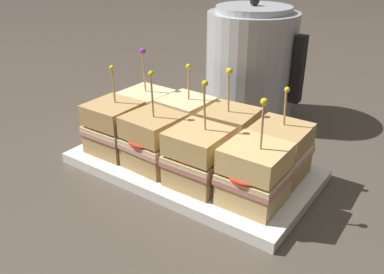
{
  "coord_description": "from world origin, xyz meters",
  "views": [
    {
      "loc": [
        0.35,
        -0.5,
        0.36
      ],
      "look_at": [
        0.0,
        0.0,
        0.07
      ],
      "focal_mm": 38.0,
      "sensor_mm": 36.0,
      "label": 1
    }
  ],
  "objects_px": {
    "sandwich_front_far_left": "(114,127)",
    "sandwich_back_far_left": "(147,112)",
    "sandwich_back_center_left": "(186,122)",
    "sandwich_back_far_right": "(279,151)",
    "serving_platter": "(192,166)",
    "sandwich_front_center_left": "(154,141)",
    "sandwich_front_far_right": "(254,175)",
    "sandwich_front_center_right": "(198,157)",
    "kettle_steel": "(251,65)",
    "sandwich_back_center_right": "(229,135)"
  },
  "relations": [
    {
      "from": "sandwich_back_far_left",
      "to": "kettle_steel",
      "type": "height_order",
      "value": "kettle_steel"
    },
    {
      "from": "sandwich_front_center_left",
      "to": "sandwich_front_far_right",
      "type": "distance_m",
      "value": 0.19
    },
    {
      "from": "sandwich_back_far_left",
      "to": "kettle_steel",
      "type": "relative_size",
      "value": 0.64
    },
    {
      "from": "sandwich_back_center_right",
      "to": "kettle_steel",
      "type": "bearing_deg",
      "value": 110.24
    },
    {
      "from": "serving_platter",
      "to": "kettle_steel",
      "type": "height_order",
      "value": "kettle_steel"
    },
    {
      "from": "sandwich_back_center_right",
      "to": "serving_platter",
      "type": "bearing_deg",
      "value": -134.34
    },
    {
      "from": "sandwich_front_far_left",
      "to": "sandwich_back_center_left",
      "type": "height_order",
      "value": "sandwich_front_far_left"
    },
    {
      "from": "sandwich_front_far_left",
      "to": "sandwich_back_center_left",
      "type": "bearing_deg",
      "value": 45.54
    },
    {
      "from": "sandwich_back_far_right",
      "to": "kettle_steel",
      "type": "bearing_deg",
      "value": 127.7
    },
    {
      "from": "kettle_steel",
      "to": "sandwich_back_center_left",
      "type": "bearing_deg",
      "value": -92.02
    },
    {
      "from": "sandwich_back_center_left",
      "to": "sandwich_back_far_right",
      "type": "bearing_deg",
      "value": -0.26
    },
    {
      "from": "serving_platter",
      "to": "sandwich_back_center_right",
      "type": "relative_size",
      "value": 2.52
    },
    {
      "from": "sandwich_back_far_left",
      "to": "sandwich_front_center_left",
      "type": "bearing_deg",
      "value": -43.49
    },
    {
      "from": "sandwich_back_center_left",
      "to": "sandwich_back_far_left",
      "type": "bearing_deg",
      "value": -178.3
    },
    {
      "from": "sandwich_front_far_left",
      "to": "sandwich_back_far_right",
      "type": "height_order",
      "value": "sandwich_front_far_left"
    },
    {
      "from": "sandwich_front_center_left",
      "to": "sandwich_front_center_right",
      "type": "height_order",
      "value": "same"
    },
    {
      "from": "sandwich_front_center_left",
      "to": "sandwich_front_center_right",
      "type": "bearing_deg",
      "value": -2.17
    },
    {
      "from": "sandwich_front_center_left",
      "to": "serving_platter",
      "type": "bearing_deg",
      "value": 43.7
    },
    {
      "from": "sandwich_front_far_left",
      "to": "sandwich_back_far_left",
      "type": "relative_size",
      "value": 0.93
    },
    {
      "from": "serving_platter",
      "to": "sandwich_back_far_left",
      "type": "xyz_separation_m",
      "value": [
        -0.14,
        0.04,
        0.05
      ]
    },
    {
      "from": "serving_platter",
      "to": "sandwich_back_far_right",
      "type": "distance_m",
      "value": 0.15
    },
    {
      "from": "sandwich_front_far_right",
      "to": "sandwich_back_far_right",
      "type": "xyz_separation_m",
      "value": [
        -0.0,
        0.09,
        -0.0
      ]
    },
    {
      "from": "sandwich_front_far_left",
      "to": "sandwich_back_center_right",
      "type": "distance_m",
      "value": 0.2
    },
    {
      "from": "sandwich_back_far_left",
      "to": "sandwich_back_far_right",
      "type": "bearing_deg",
      "value": 0.39
    },
    {
      "from": "sandwich_back_far_left",
      "to": "sandwich_front_far_left",
      "type": "bearing_deg",
      "value": -88.48
    },
    {
      "from": "sandwich_front_center_left",
      "to": "sandwich_back_center_right",
      "type": "relative_size",
      "value": 1.01
    },
    {
      "from": "kettle_steel",
      "to": "sandwich_front_far_left",
      "type": "bearing_deg",
      "value": -107.06
    },
    {
      "from": "sandwich_front_center_left",
      "to": "sandwich_back_center_right",
      "type": "bearing_deg",
      "value": 44.68
    },
    {
      "from": "sandwich_front_center_right",
      "to": "sandwich_back_center_right",
      "type": "height_order",
      "value": "sandwich_front_center_right"
    },
    {
      "from": "serving_platter",
      "to": "sandwich_front_center_left",
      "type": "distance_m",
      "value": 0.08
    },
    {
      "from": "sandwich_back_far_left",
      "to": "serving_platter",
      "type": "bearing_deg",
      "value": -17.71
    },
    {
      "from": "sandwich_front_far_right",
      "to": "sandwich_back_far_right",
      "type": "bearing_deg",
      "value": 91.77
    },
    {
      "from": "sandwich_front_far_left",
      "to": "sandwich_back_center_left",
      "type": "distance_m",
      "value": 0.13
    },
    {
      "from": "sandwich_front_far_left",
      "to": "sandwich_front_far_right",
      "type": "bearing_deg",
      "value": 0.03
    },
    {
      "from": "serving_platter",
      "to": "kettle_steel",
      "type": "relative_size",
      "value": 1.58
    },
    {
      "from": "serving_platter",
      "to": "sandwich_front_far_left",
      "type": "distance_m",
      "value": 0.15
    },
    {
      "from": "sandwich_back_center_left",
      "to": "serving_platter",
      "type": "bearing_deg",
      "value": -44.87
    },
    {
      "from": "serving_platter",
      "to": "sandwich_front_center_right",
      "type": "distance_m",
      "value": 0.09
    },
    {
      "from": "sandwich_front_far_right",
      "to": "sandwich_back_far_left",
      "type": "relative_size",
      "value": 0.97
    },
    {
      "from": "serving_platter",
      "to": "kettle_steel",
      "type": "bearing_deg",
      "value": 98.2
    },
    {
      "from": "sandwich_front_far_left",
      "to": "sandwich_front_far_right",
      "type": "relative_size",
      "value": 0.96
    },
    {
      "from": "kettle_steel",
      "to": "sandwich_back_center_right",
      "type": "bearing_deg",
      "value": -69.76
    },
    {
      "from": "sandwich_back_far_left",
      "to": "sandwich_back_far_right",
      "type": "distance_m",
      "value": 0.28
    },
    {
      "from": "serving_platter",
      "to": "sandwich_back_far_right",
      "type": "height_order",
      "value": "sandwich_back_far_right"
    },
    {
      "from": "sandwich_front_far_left",
      "to": "sandwich_back_far_right",
      "type": "distance_m",
      "value": 0.29
    },
    {
      "from": "sandwich_front_center_right",
      "to": "sandwich_front_far_right",
      "type": "distance_m",
      "value": 0.09
    },
    {
      "from": "serving_platter",
      "to": "kettle_steel",
      "type": "distance_m",
      "value": 0.3
    },
    {
      "from": "sandwich_front_far_right",
      "to": "kettle_steel",
      "type": "distance_m",
      "value": 0.37
    },
    {
      "from": "sandwich_back_center_right",
      "to": "kettle_steel",
      "type": "height_order",
      "value": "kettle_steel"
    },
    {
      "from": "sandwich_back_far_left",
      "to": "sandwich_front_far_right",
      "type": "bearing_deg",
      "value": -17.61
    }
  ]
}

